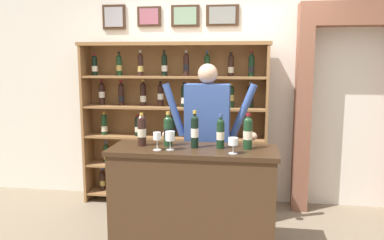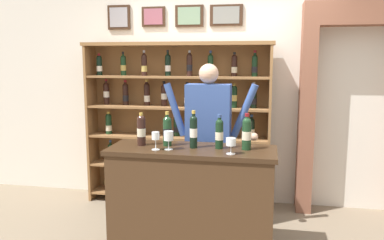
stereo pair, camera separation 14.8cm
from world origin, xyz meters
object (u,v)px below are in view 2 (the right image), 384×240
object	(u,v)px
tasting_bottle_brunello	(247,133)
tasting_bottle_super_tuscan	(167,130)
shopkeeper	(208,129)
tasting_bottle_bianco	(141,129)
wine_glass_left	(156,137)
tasting_counter	(192,201)
tasting_bottle_rosso	(219,133)
wine_glass_spare	(169,137)
wine_shelf	(178,119)
wine_glass_right	(231,143)
tasting_bottle_vin_santo	(194,131)

from	to	relation	value
tasting_bottle_brunello	tasting_bottle_super_tuscan	bearing A→B (deg)	178.38
shopkeeper	tasting_bottle_brunello	world-z (taller)	shopkeeper
tasting_bottle_bianco	wine_glass_left	bearing A→B (deg)	-40.61
tasting_counter	wine_glass_left	bearing A→B (deg)	-157.16
tasting_bottle_super_tuscan	tasting_bottle_rosso	distance (m)	0.47
wine_glass_spare	shopkeeper	bearing A→B (deg)	67.89
tasting_counter	shopkeeper	size ratio (longest dim) A/B	0.86
wine_shelf	tasting_bottle_rosso	bearing A→B (deg)	-61.48
tasting_counter	tasting_bottle_bianco	world-z (taller)	tasting_bottle_bianco
wine_shelf	wine_glass_left	bearing A→B (deg)	-85.02
tasting_bottle_super_tuscan	wine_glass_spare	size ratio (longest dim) A/B	1.91
wine_shelf	wine_glass_left	world-z (taller)	wine_shelf
shopkeeper	wine_glass_left	size ratio (longest dim) A/B	10.83
tasting_bottle_brunello	wine_glass_right	xyz separation A→B (m)	(-0.12, -0.19, -0.06)
shopkeeper	tasting_bottle_rosso	distance (m)	0.53
tasting_bottle_bianco	tasting_bottle_brunello	size ratio (longest dim) A/B	0.94
tasting_bottle_bianco	tasting_bottle_vin_santo	distance (m)	0.48
tasting_bottle_rosso	tasting_bottle_bianco	bearing A→B (deg)	-179.74
tasting_bottle_bianco	tasting_bottle_super_tuscan	xyz separation A→B (m)	(0.23, 0.03, -0.00)
shopkeeper	wine_glass_spare	bearing A→B (deg)	-112.11
tasting_counter	wine_glass_right	xyz separation A→B (m)	(0.36, -0.15, 0.58)
tasting_counter	tasting_bottle_super_tuscan	size ratio (longest dim) A/B	4.73
wine_shelf	tasting_bottle_vin_santo	size ratio (longest dim) A/B	6.74
tasting_bottle_vin_santo	wine_glass_left	distance (m)	0.34
tasting_bottle_super_tuscan	wine_glass_right	distance (m)	0.63
tasting_bottle_brunello	wine_glass_left	size ratio (longest dim) A/B	2.02
tasting_bottle_super_tuscan	tasting_bottle_rosso	bearing A→B (deg)	-2.97
tasting_bottle_super_tuscan	tasting_bottle_brunello	distance (m)	0.71
tasting_bottle_bianco	wine_glass_left	xyz separation A→B (m)	(0.18, -0.15, -0.03)
tasting_bottle_bianco	shopkeeper	bearing A→B (deg)	43.03
tasting_bottle_rosso	shopkeeper	bearing A→B (deg)	108.91
shopkeeper	tasting_bottle_rosso	size ratio (longest dim) A/B	5.63
tasting_bottle_brunello	wine_glass_spare	size ratio (longest dim) A/B	1.95
tasting_bottle_vin_santo	wine_shelf	bearing A→B (deg)	109.28
wine_glass_left	wine_glass_right	world-z (taller)	wine_glass_left
tasting_counter	tasting_bottle_rosso	bearing A→B (deg)	7.50
wine_shelf	tasting_bottle_brunello	size ratio (longest dim) A/B	7.06
tasting_bottle_rosso	wine_shelf	bearing A→B (deg)	118.52
tasting_bottle_bianco	tasting_bottle_brunello	world-z (taller)	tasting_bottle_brunello
tasting_bottle_brunello	wine_glass_right	bearing A→B (deg)	-121.89
tasting_counter	shopkeeper	bearing A→B (deg)	82.80
tasting_counter	tasting_bottle_brunello	size ratio (longest dim) A/B	4.64
tasting_counter	wine_glass_left	xyz separation A→B (m)	(-0.29, -0.12, 0.60)
wine_shelf	shopkeeper	world-z (taller)	wine_shelf
tasting_bottle_super_tuscan	wine_glass_spare	world-z (taller)	tasting_bottle_super_tuscan
tasting_bottle_rosso	wine_glass_left	size ratio (longest dim) A/B	1.92
tasting_bottle_brunello	wine_shelf	bearing A→B (deg)	126.66
tasting_bottle_super_tuscan	tasting_bottle_vin_santo	distance (m)	0.25
wine_shelf	tasting_bottle_super_tuscan	world-z (taller)	wine_shelf
wine_glass_spare	tasting_bottle_super_tuscan	bearing A→B (deg)	108.35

